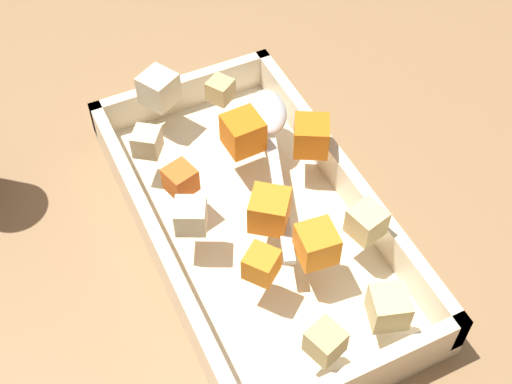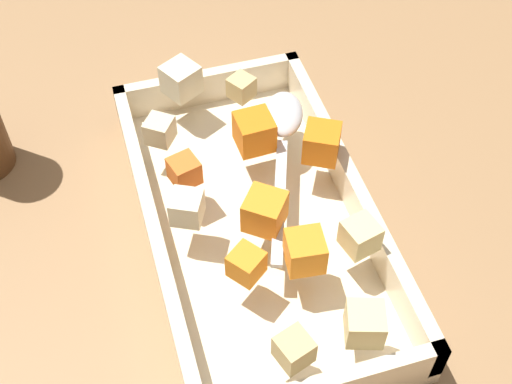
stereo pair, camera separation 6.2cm
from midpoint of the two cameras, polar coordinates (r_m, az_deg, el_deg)
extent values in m
plane|color=#936D47|center=(0.67, -4.52, -3.12)|extent=(4.00, 4.00, 0.00)
cube|color=beige|center=(0.66, -2.67, -3.26)|extent=(0.37, 0.20, 0.01)
cube|color=beige|center=(0.62, -10.72, -4.76)|extent=(0.37, 0.01, 0.04)
cube|color=beige|center=(0.67, 4.68, 0.94)|extent=(0.37, 0.01, 0.04)
cube|color=beige|center=(0.76, -8.32, 7.95)|extent=(0.01, 0.20, 0.04)
cube|color=beige|center=(0.56, 5.02, -15.18)|extent=(0.01, 0.20, 0.04)
cube|color=orange|center=(0.66, -3.76, 4.72)|extent=(0.04, 0.04, 0.03)
cube|color=orange|center=(0.57, 1.95, -4.48)|extent=(0.03, 0.03, 0.03)
cube|color=orange|center=(0.63, -9.00, 0.85)|extent=(0.03, 0.03, 0.02)
cube|color=orange|center=(0.59, -1.84, -1.68)|extent=(0.05, 0.05, 0.03)
cube|color=orange|center=(0.65, 1.87, 4.46)|extent=(0.04, 0.04, 0.03)
cube|color=orange|center=(0.57, -2.67, -6.14)|extent=(0.03, 0.03, 0.02)
cube|color=tan|center=(0.53, 1.86, -12.59)|extent=(0.03, 0.03, 0.02)
cube|color=beige|center=(0.67, -11.55, 3.90)|extent=(0.03, 0.03, 0.02)
cube|color=tan|center=(0.71, -5.45, 8.18)|extent=(0.03, 0.03, 0.02)
cube|color=#E0CC89|center=(0.59, 6.14, -2.65)|extent=(0.03, 0.03, 0.03)
cube|color=beige|center=(0.71, -10.47, 8.20)|extent=(0.04, 0.04, 0.03)
cube|color=#E0CC89|center=(0.55, 7.64, -9.54)|extent=(0.04, 0.04, 0.03)
cube|color=beige|center=(0.60, -8.30, -2.13)|extent=(0.04, 0.04, 0.03)
ellipsoid|color=silver|center=(0.68, -1.65, 6.44)|extent=(0.07, 0.06, 0.02)
cube|color=silver|center=(0.62, -0.87, -0.56)|extent=(0.14, 0.06, 0.01)
camera|label=1|loc=(0.03, -92.87, -3.47)|focal=48.86mm
camera|label=2|loc=(0.03, 87.13, 3.47)|focal=48.86mm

